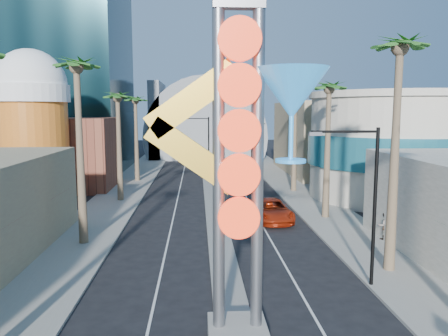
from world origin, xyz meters
TOP-DOWN VIEW (x-y plane):
  - sidewalk_west at (-9.50, 35.00)m, footprint 5.00×100.00m
  - sidewalk_east at (9.50, 35.00)m, footprint 5.00×100.00m
  - median at (0.00, 38.00)m, footprint 1.60×84.00m
  - brick_filler_west at (-16.00, 38.00)m, footprint 10.00×10.00m
  - filler_east at (16.00, 48.00)m, footprint 10.00×20.00m
  - beer_mug at (-17.00, 30.00)m, footprint 7.00×7.00m
  - turquoise_building at (18.00, 30.00)m, footprint 16.60×16.60m
  - canopy at (0.00, 72.00)m, footprint 22.00×16.00m
  - neon_sign at (0.82, 2.96)m, footprint 6.53×2.60m
  - streetlight_0 at (0.55, 20.00)m, footprint 3.79×0.25m
  - streetlight_1 at (-0.55, 44.00)m, footprint 3.79×0.25m
  - streetlight_2 at (6.72, 8.00)m, footprint 3.45×0.25m
  - palm_1 at (-9.00, 16.00)m, footprint 2.40×2.40m
  - palm_2 at (-9.00, 30.00)m, footprint 2.40×2.40m
  - palm_3 at (-9.00, 42.00)m, footprint 2.40×2.40m
  - palm_5 at (9.00, 10.00)m, footprint 2.40×2.40m
  - palm_6 at (9.00, 22.00)m, footprint 2.40×2.40m
  - palm_7 at (9.00, 34.00)m, footprint 2.40×2.40m
  - red_pickup at (4.40, 21.56)m, footprint 3.16×6.29m
  - pedestrian_b at (11.09, 15.52)m, footprint 0.92×0.73m

SIDE VIEW (x-z plane):
  - sidewalk_west at x=-9.50m, z-range 0.00..0.15m
  - sidewalk_east at x=9.50m, z-range 0.00..0.15m
  - median at x=0.00m, z-range 0.00..0.15m
  - red_pickup at x=4.40m, z-range 0.00..1.71m
  - pedestrian_b at x=11.09m, z-range 0.15..2.01m
  - brick_filler_west at x=-16.00m, z-range 0.00..8.00m
  - canopy at x=0.00m, z-range -6.69..15.31m
  - streetlight_2 at x=6.72m, z-range 0.83..8.83m
  - streetlight_0 at x=0.55m, z-range 0.88..8.88m
  - streetlight_1 at x=-0.55m, z-range 0.88..8.88m
  - filler_east at x=16.00m, z-range 0.00..10.00m
  - turquoise_building at x=18.00m, z-range -0.05..10.55m
  - neon_sign at x=0.82m, z-range 1.03..13.58m
  - beer_mug at x=-17.00m, z-range 0.59..15.09m
  - palm_2 at x=-9.00m, z-range 3.88..15.08m
  - palm_3 at x=-9.00m, z-range 3.88..15.08m
  - palm_6 at x=9.00m, z-range 4.08..15.78m
  - palm_1 at x=-9.00m, z-range 4.47..17.17m
  - palm_7 at x=9.00m, z-range 4.47..17.17m
  - palm_5 at x=9.00m, z-range 4.67..17.87m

